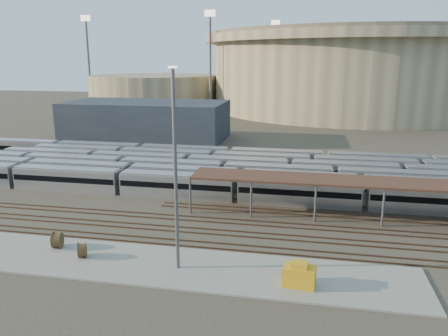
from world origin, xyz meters
TOP-DOWN VIEW (x-y plane):
  - ground at (0.00, 0.00)m, footprint 420.00×420.00m
  - apron at (-5.00, -15.00)m, footprint 50.00×9.00m
  - subway_trains at (-1.00, 18.50)m, footprint 128.22×23.90m
  - inspection_shed at (22.00, 4.00)m, footprint 60.30×6.00m
  - empty_tracks at (0.00, -5.00)m, footprint 170.00×9.62m
  - stadium at (25.00, 140.00)m, footprint 124.00×124.00m
  - secondary_arena at (-60.00, 130.00)m, footprint 56.00×56.00m
  - service_building at (-35.00, 55.00)m, footprint 42.00×20.00m
  - floodlight_0 at (-30.00, 110.00)m, footprint 4.00×1.00m
  - floodlight_1 at (-85.00, 120.00)m, footprint 4.00×1.00m
  - floodlight_3 at (-10.00, 160.00)m, footprint 4.00×1.00m
  - cable_reel_west at (-19.70, -13.23)m, footprint 1.42×2.02m
  - cable_reel_east at (-15.67, -14.97)m, footprint 1.54×1.90m
  - yard_light_pole at (-4.76, -15.28)m, footprint 0.82×0.36m
  - yellow_equipment at (7.63, -16.54)m, footprint 3.22×2.22m

SIDE VIEW (x-z plane):
  - ground at x=0.00m, z-range 0.00..0.00m
  - empty_tracks at x=0.00m, z-range 0.00..0.18m
  - apron at x=-5.00m, z-range 0.00..0.20m
  - cable_reel_east at x=-15.67m, z-range 0.20..1.87m
  - cable_reel_west at x=-19.70m, z-range 0.20..2.03m
  - yellow_equipment at x=7.63m, z-range 0.20..2.10m
  - subway_trains at x=-1.00m, z-range 0.00..3.60m
  - inspection_shed at x=22.00m, z-range 2.33..7.63m
  - service_building at x=-35.00m, z-range 0.00..10.00m
  - secondary_arena at x=-60.00m, z-range 0.00..14.00m
  - yard_light_pole at x=-4.76m, z-range 0.28..20.61m
  - stadium at x=25.00m, z-range 0.22..32.72m
  - floodlight_0 at x=-30.00m, z-range 1.45..39.85m
  - floodlight_1 at x=-85.00m, z-range 1.45..39.85m
  - floodlight_3 at x=-10.00m, z-range 1.45..39.85m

